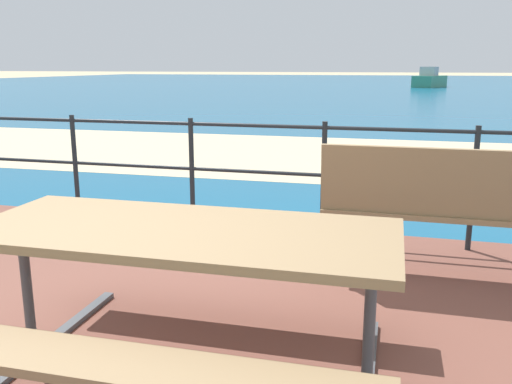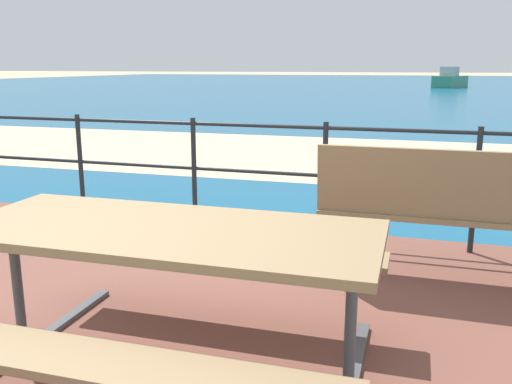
# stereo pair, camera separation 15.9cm
# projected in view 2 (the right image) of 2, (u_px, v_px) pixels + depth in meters

# --- Properties ---
(ground_plane) EXTENTS (240.00, 240.00, 0.00)m
(ground_plane) POSITION_uv_depth(u_px,v_px,m) (117.00, 382.00, 2.67)
(ground_plane) COLOR tan
(patio_paving) EXTENTS (6.40, 5.20, 0.06)m
(patio_paving) POSITION_uv_depth(u_px,v_px,m) (116.00, 376.00, 2.67)
(patio_paving) COLOR brown
(patio_paving) RESTS_ON ground
(sea_water) EXTENTS (90.00, 90.00, 0.01)m
(sea_water) POSITION_uv_depth(u_px,v_px,m) (407.00, 86.00, 39.92)
(sea_water) COLOR #145B84
(sea_water) RESTS_ON ground
(beach_strip) EXTENTS (54.06, 5.45, 0.01)m
(beach_strip) POSITION_uv_depth(u_px,v_px,m) (338.00, 156.00, 9.25)
(beach_strip) COLOR beige
(beach_strip) RESTS_ON ground
(picnic_table) EXTENTS (1.92, 1.57, 0.75)m
(picnic_table) POSITION_uv_depth(u_px,v_px,m) (167.00, 262.00, 2.46)
(picnic_table) COLOR #8C704C
(picnic_table) RESTS_ON patio_paving
(park_bench) EXTENTS (1.74, 0.42, 0.94)m
(park_bench) POSITION_uv_depth(u_px,v_px,m) (452.00, 204.00, 3.55)
(park_bench) COLOR #8C704C
(park_bench) RESTS_ON patio_paving
(railing_fence) EXTENTS (5.94, 0.04, 1.00)m
(railing_fence) POSITION_uv_depth(u_px,v_px,m) (257.00, 163.00, 4.71)
(railing_fence) COLOR #1E2328
(railing_fence) RESTS_ON patio_paving
(boat_near) EXTENTS (2.50, 3.97, 1.40)m
(boat_near) POSITION_uv_depth(u_px,v_px,m) (451.00, 80.00, 37.68)
(boat_near) COLOR #338466
(boat_near) RESTS_ON sea_water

